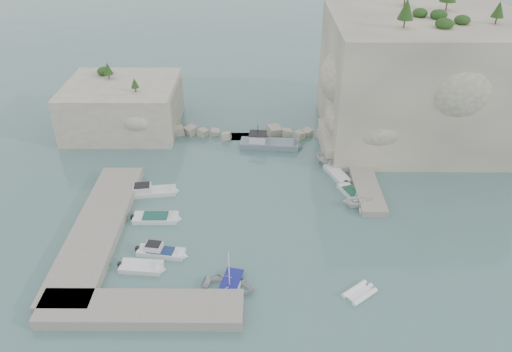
{
  "coord_description": "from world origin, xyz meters",
  "views": [
    {
      "loc": [
        0.37,
        -43.64,
        33.48
      ],
      "look_at": [
        0.0,
        6.0,
        3.0
      ],
      "focal_mm": 35.0,
      "sensor_mm": 36.0,
      "label": 1
    }
  ],
  "objects_px": {
    "motorboat_d": "(161,254)",
    "rowboat": "(230,289)",
    "motorboat_c": "(156,220)",
    "inflatable_dinghy": "(359,294)",
    "tender_east_c": "(337,176)",
    "tender_east_a": "(356,206)",
    "tender_east_b": "(351,195)",
    "tender_east_d": "(334,166)",
    "work_boat": "(269,147)",
    "motorboat_e": "(142,269)",
    "motorboat_a": "(151,194)"
  },
  "relations": [
    {
      "from": "tender_east_c",
      "to": "work_boat",
      "type": "height_order",
      "value": "work_boat"
    },
    {
      "from": "inflatable_dinghy",
      "to": "tender_east_c",
      "type": "distance_m",
      "value": 21.03
    },
    {
      "from": "motorboat_c",
      "to": "rowboat",
      "type": "xyz_separation_m",
      "value": [
        8.86,
        -10.77,
        0.0
      ]
    },
    {
      "from": "motorboat_d",
      "to": "motorboat_e",
      "type": "bearing_deg",
      "value": -117.09
    },
    {
      "from": "rowboat",
      "to": "tender_east_c",
      "type": "height_order",
      "value": "rowboat"
    },
    {
      "from": "tender_east_a",
      "to": "tender_east_b",
      "type": "height_order",
      "value": "tender_east_a"
    },
    {
      "from": "motorboat_c",
      "to": "work_boat",
      "type": "relative_size",
      "value": 0.61
    },
    {
      "from": "inflatable_dinghy",
      "to": "tender_east_d",
      "type": "height_order",
      "value": "tender_east_d"
    },
    {
      "from": "motorboat_d",
      "to": "tender_east_c",
      "type": "height_order",
      "value": "motorboat_d"
    },
    {
      "from": "motorboat_a",
      "to": "rowboat",
      "type": "xyz_separation_m",
      "value": [
        10.45,
        -16.08,
        0.0
      ]
    },
    {
      "from": "motorboat_c",
      "to": "motorboat_d",
      "type": "height_order",
      "value": "motorboat_d"
    },
    {
      "from": "motorboat_c",
      "to": "tender_east_b",
      "type": "bearing_deg",
      "value": 12.35
    },
    {
      "from": "rowboat",
      "to": "tender_east_b",
      "type": "xyz_separation_m",
      "value": [
        13.8,
        16.01,
        0.0
      ]
    },
    {
      "from": "motorboat_c",
      "to": "tender_east_b",
      "type": "xyz_separation_m",
      "value": [
        22.66,
        5.24,
        0.0
      ]
    },
    {
      "from": "motorboat_e",
      "to": "rowboat",
      "type": "height_order",
      "value": "rowboat"
    },
    {
      "from": "motorboat_e",
      "to": "tender_east_a",
      "type": "bearing_deg",
      "value": 30.63
    },
    {
      "from": "rowboat",
      "to": "tender_east_b",
      "type": "distance_m",
      "value": 21.13
    },
    {
      "from": "motorboat_c",
      "to": "rowboat",
      "type": "relative_size",
      "value": 1.09
    },
    {
      "from": "tender_east_b",
      "to": "motorboat_d",
      "type": "bearing_deg",
      "value": 96.4
    },
    {
      "from": "tender_east_c",
      "to": "tender_east_b",
      "type": "bearing_deg",
      "value": 173.74
    },
    {
      "from": "inflatable_dinghy",
      "to": "tender_east_a",
      "type": "relative_size",
      "value": 0.93
    },
    {
      "from": "motorboat_d",
      "to": "tender_east_d",
      "type": "height_order",
      "value": "tender_east_d"
    },
    {
      "from": "motorboat_a",
      "to": "motorboat_e",
      "type": "relative_size",
      "value": 1.48
    },
    {
      "from": "tender_east_a",
      "to": "tender_east_d",
      "type": "distance_m",
      "value": 9.33
    },
    {
      "from": "tender_east_b",
      "to": "tender_east_d",
      "type": "distance_m",
      "value": 6.91
    },
    {
      "from": "inflatable_dinghy",
      "to": "tender_east_b",
      "type": "relative_size",
      "value": 0.73
    },
    {
      "from": "motorboat_e",
      "to": "tender_east_d",
      "type": "relative_size",
      "value": 0.89
    },
    {
      "from": "motorboat_c",
      "to": "motorboat_d",
      "type": "bearing_deg",
      "value": -75.34
    },
    {
      "from": "rowboat",
      "to": "motorboat_d",
      "type": "bearing_deg",
      "value": 67.97
    },
    {
      "from": "motorboat_a",
      "to": "rowboat",
      "type": "distance_m",
      "value": 19.17
    },
    {
      "from": "tender_east_b",
      "to": "tender_east_d",
      "type": "height_order",
      "value": "tender_east_d"
    },
    {
      "from": "motorboat_a",
      "to": "motorboat_e",
      "type": "bearing_deg",
      "value": -90.81
    },
    {
      "from": "motorboat_e",
      "to": "tender_east_c",
      "type": "distance_m",
      "value": 27.9
    },
    {
      "from": "motorboat_d",
      "to": "work_boat",
      "type": "bearing_deg",
      "value": 72.71
    },
    {
      "from": "tender_east_c",
      "to": "tender_east_d",
      "type": "relative_size",
      "value": 1.01
    },
    {
      "from": "tender_east_a",
      "to": "work_boat",
      "type": "relative_size",
      "value": 0.4
    },
    {
      "from": "rowboat",
      "to": "tender_east_a",
      "type": "bearing_deg",
      "value": -34.18
    },
    {
      "from": "tender_east_d",
      "to": "rowboat",
      "type": "bearing_deg",
      "value": 169.6
    },
    {
      "from": "rowboat",
      "to": "motorboat_c",
      "type": "bearing_deg",
      "value": 51.3
    },
    {
      "from": "motorboat_a",
      "to": "tender_east_d",
      "type": "xyz_separation_m",
      "value": [
        23.11,
        6.74,
        0.0
      ]
    },
    {
      "from": "motorboat_c",
      "to": "inflatable_dinghy",
      "type": "height_order",
      "value": "motorboat_c"
    },
    {
      "from": "tender_east_c",
      "to": "motorboat_a",
      "type": "bearing_deg",
      "value": 80.27
    },
    {
      "from": "motorboat_a",
      "to": "rowboat",
      "type": "bearing_deg",
      "value": -64.65
    },
    {
      "from": "rowboat",
      "to": "work_boat",
      "type": "distance_m",
      "value": 28.51
    },
    {
      "from": "motorboat_d",
      "to": "rowboat",
      "type": "xyz_separation_m",
      "value": [
        7.25,
        -4.86,
        0.0
      ]
    },
    {
      "from": "tender_east_a",
      "to": "tender_east_c",
      "type": "distance_m",
      "value": 6.95
    },
    {
      "from": "motorboat_d",
      "to": "tender_east_a",
      "type": "bearing_deg",
      "value": 30.97
    },
    {
      "from": "rowboat",
      "to": "tender_east_c",
      "type": "relative_size",
      "value": 0.99
    },
    {
      "from": "motorboat_e",
      "to": "inflatable_dinghy",
      "type": "height_order",
      "value": "motorboat_e"
    },
    {
      "from": "motorboat_d",
      "to": "tender_east_c",
      "type": "bearing_deg",
      "value": 46.64
    }
  ]
}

